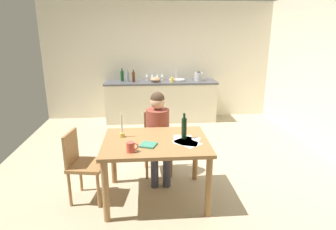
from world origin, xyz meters
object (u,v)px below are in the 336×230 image
candlestick (122,131)px  bottle_wine_red (133,77)px  book_magazine (148,145)px  mixing_bowl (155,79)px  wine_glass_near_sink (162,75)px  wine_glass_by_kettle (157,75)px  stovetop_kettle (199,76)px  dining_table (156,149)px  wine_glass_back_right (147,75)px  wine_glass_back_left (152,75)px  sink_unit (177,80)px  chair_at_table (157,140)px  bottle_oil (122,76)px  chair_side_empty (82,163)px  person_seated (158,130)px  wine_bottle_on_table (184,128)px  bottle_vinegar (127,76)px  coffee_mug (131,147)px  teacup_on_counter (172,80)px

candlestick → bottle_wine_red: bottle_wine_red is taller
book_magazine → mixing_bowl: mixing_bowl is taller
wine_glass_near_sink → wine_glass_by_kettle: (-0.12, 0.00, 0.00)m
stovetop_kettle → wine_glass_near_sink: bearing=169.4°
dining_table → wine_glass_back_right: wine_glass_back_right is taller
stovetop_kettle → wine_glass_back_left: stovetop_kettle is taller
sink_unit → wine_glass_by_kettle: sink_unit is taller
bottle_wine_red → wine_glass_by_kettle: size_ratio=1.71×
book_magazine → dining_table: bearing=81.8°
chair_at_table → bottle_oil: (-0.66, 2.55, 0.54)m
mixing_bowl → chair_side_empty: bearing=-107.9°
wine_glass_near_sink → wine_glass_back_left: same height
mixing_bowl → stovetop_kettle: 0.97m
bottle_wine_red → person_seated: bearing=-80.9°
wine_bottle_on_table → bottle_wine_red: bearing=102.5°
bottle_vinegar → bottle_wine_red: bearing=-19.6°
stovetop_kettle → wine_glass_by_kettle: bearing=170.7°
bottle_wine_red → candlestick: bearing=-90.8°
coffee_mug → dining_table: bearing=48.4°
wine_bottle_on_table → bottle_oil: (-0.94, 3.23, 0.14)m
sink_unit → wine_glass_back_right: sink_unit is taller
person_seated → bottle_vinegar: 2.70m
wine_glass_by_kettle → wine_glass_back_right: same height
chair_side_empty → candlestick: (0.47, 0.10, 0.35)m
chair_side_empty → wine_bottle_on_table: wine_bottle_on_table is taller
wine_glass_back_left → bottle_wine_red: bearing=-154.9°
book_magazine → bottle_vinegar: bearing=118.4°
person_seated → sink_unit: size_ratio=3.32×
bottle_wine_red → wine_glass_back_left: (0.42, 0.20, -0.00)m
stovetop_kettle → wine_glass_by_kettle: size_ratio=1.43×
bottle_oil → mixing_bowl: (0.73, -0.15, -0.07)m
wine_glass_near_sink → bottle_wine_red: bearing=-163.1°
wine_glass_back_left → wine_glass_near_sink: bearing=0.0°
chair_at_table → coffee_mug: bearing=-107.6°
chair_at_table → dining_table: bearing=-94.0°
book_magazine → stovetop_kettle: bearing=92.2°
person_seated → coffee_mug: size_ratio=9.39×
dining_table → bottle_vinegar: bottle_vinegar is taller
chair_at_table → wine_bottle_on_table: wine_bottle_on_table is taller
candlestick → wine_bottle_on_table: bearing=-8.7°
chair_side_empty → wine_bottle_on_table: 1.27m
chair_side_empty → mixing_bowl: size_ratio=3.77×
wine_bottle_on_table → mixing_bowl: bearing=94.0°
chair_at_table → wine_bottle_on_table: bearing=-67.3°
sink_unit → wine_glass_back_right: bearing=167.6°
teacup_on_counter → wine_bottle_on_table: bearing=-92.8°
coffee_mug → wine_glass_back_left: size_ratio=0.83×
dining_table → chair_at_table: bearing=86.0°
dining_table → wine_bottle_on_table: (0.34, 0.03, 0.24)m
wine_glass_by_kettle → wine_glass_back_right: size_ratio=1.00×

